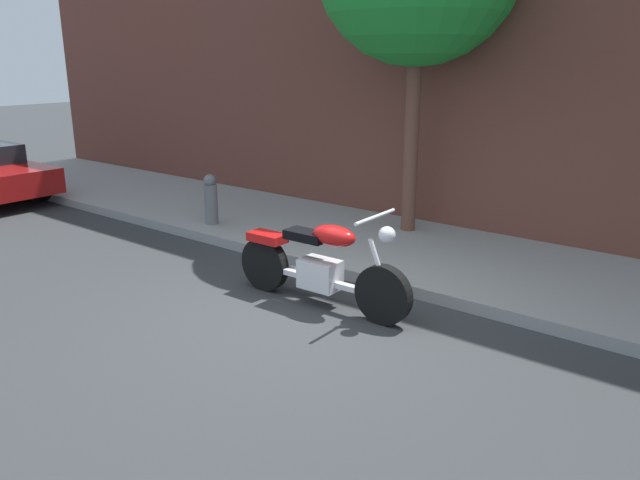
% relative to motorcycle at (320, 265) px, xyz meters
% --- Properties ---
extents(ground_plane, '(60.00, 60.00, 0.00)m').
position_rel_motorcycle_xyz_m(ground_plane, '(0.03, -0.47, -0.46)').
color(ground_plane, '#303335').
extents(sidewalk, '(21.00, 2.63, 0.14)m').
position_rel_motorcycle_xyz_m(sidewalk, '(0.03, 2.11, -0.39)').
color(sidewalk, gray).
rests_on(sidewalk, ground).
extents(motorcycle, '(2.22, 0.70, 1.12)m').
position_rel_motorcycle_xyz_m(motorcycle, '(0.00, 0.00, 0.00)').
color(motorcycle, black).
rests_on(motorcycle, ground).
extents(fire_hydrant, '(0.20, 0.20, 0.91)m').
position_rel_motorcycle_xyz_m(fire_hydrant, '(-3.09, 1.25, -0.00)').
color(fire_hydrant, slate).
rests_on(fire_hydrant, ground).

